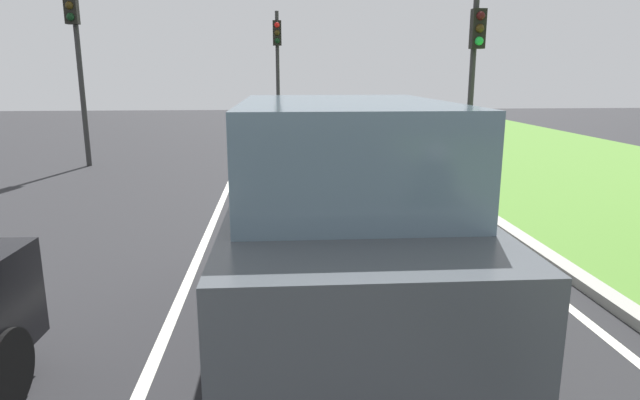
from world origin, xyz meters
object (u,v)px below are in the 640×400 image
at_px(traffic_light_near_right, 475,59).
at_px(traffic_light_far_median, 277,55).
at_px(car_suv_ahead, 341,224).
at_px(traffic_light_overhead_left, 76,42).

xyz_separation_m(traffic_light_near_right, traffic_light_far_median, (-4.67, 8.26, 0.33)).
bearing_deg(traffic_light_near_right, car_suv_ahead, -116.78).
xyz_separation_m(traffic_light_overhead_left, traffic_light_far_median, (5.33, 5.92, -0.13)).
height_order(traffic_light_overhead_left, traffic_light_far_median, traffic_light_overhead_left).
bearing_deg(car_suv_ahead, traffic_light_far_median, 92.27).
bearing_deg(car_suv_ahead, traffic_light_overhead_left, 119.34).
height_order(traffic_light_near_right, traffic_light_far_median, traffic_light_far_median).
xyz_separation_m(car_suv_ahead, traffic_light_overhead_left, (-5.83, 10.60, 2.16)).
height_order(traffic_light_near_right, traffic_light_overhead_left, traffic_light_overhead_left).
distance_m(traffic_light_overhead_left, traffic_light_far_median, 7.97).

